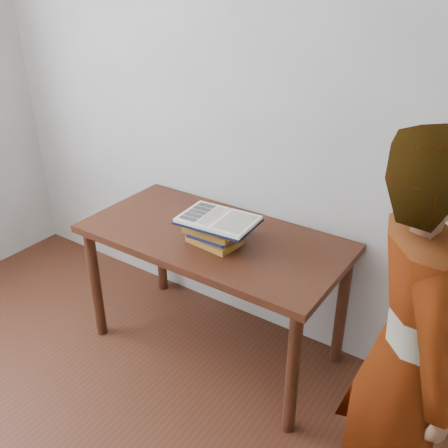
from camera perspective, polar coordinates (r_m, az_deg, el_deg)
The scene contains 4 objects.
desk at distance 2.60m, azimuth -1.22°, elevation -3.11°, with size 1.37×0.68×0.73m.
book_stack at distance 2.45m, azimuth -1.20°, elevation -0.91°, with size 0.27×0.20×0.13m.
open_book at distance 2.39m, azimuth -0.66°, elevation 0.48°, with size 0.38×0.28×0.03m.
reader at distance 1.82m, azimuth 20.21°, elevation -14.16°, with size 0.58×0.38×1.60m, color tan.
Camera 1 is at (1.40, -0.44, 1.96)m, focal length 40.00 mm.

